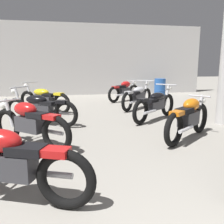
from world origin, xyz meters
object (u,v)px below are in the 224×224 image
at_px(oil_drum, 160,87).
at_px(motorcycle_left_row_3, 40,108).
at_px(motorcycle_left_row_4, 44,98).
at_px(motorcycle_left_row_1, 9,164).
at_px(motorcycle_right_row_2, 189,117).
at_px(motorcycle_right_row_4, 138,96).
at_px(motorcycle_right_row_3, 156,104).
at_px(motorcycle_left_row_2, 30,123).
at_px(motorcycle_right_row_5, 124,90).

bearing_deg(oil_drum, motorcycle_left_row_3, -136.13).
bearing_deg(motorcycle_left_row_4, motorcycle_left_row_1, -89.94).
distance_m(motorcycle_right_row_2, motorcycle_right_row_4, 3.71).
relative_size(motorcycle_left_row_1, motorcycle_right_row_4, 1.14).
relative_size(motorcycle_right_row_3, oil_drum, 2.08).
xyz_separation_m(motorcycle_right_row_2, motorcycle_right_row_3, (0.01, 1.87, -0.01)).
height_order(motorcycle_left_row_2, motorcycle_right_row_5, same).
distance_m(motorcycle_left_row_2, motorcycle_right_row_5, 6.31).
relative_size(motorcycle_left_row_4, motorcycle_right_row_5, 1.03).
distance_m(motorcycle_right_row_2, oil_drum, 7.55).
bearing_deg(motorcycle_left_row_4, motorcycle_left_row_3, -89.19).
distance_m(motorcycle_left_row_1, motorcycle_left_row_4, 5.48).
bearing_deg(motorcycle_right_row_3, oil_drum, 66.19).
xyz_separation_m(motorcycle_left_row_3, motorcycle_right_row_2, (3.13, -1.90, 0.01)).
distance_m(motorcycle_left_row_4, motorcycle_right_row_3, 3.65).
height_order(motorcycle_left_row_3, motorcycle_right_row_3, same).
bearing_deg(motorcycle_left_row_2, motorcycle_left_row_1, -89.49).
xyz_separation_m(motorcycle_left_row_3, motorcycle_right_row_5, (3.19, 3.67, 0.01)).
relative_size(motorcycle_left_row_3, motorcycle_right_row_5, 1.14).
bearing_deg(motorcycle_left_row_4, motorcycle_left_row_2, -90.19).
bearing_deg(motorcycle_right_row_2, motorcycle_left_row_2, 177.20).
height_order(motorcycle_right_row_2, motorcycle_right_row_5, same).
relative_size(motorcycle_left_row_1, motorcycle_left_row_2, 1.20).
bearing_deg(motorcycle_left_row_2, motorcycle_right_row_4, 47.64).
height_order(motorcycle_left_row_4, oil_drum, motorcycle_left_row_4).
distance_m(motorcycle_left_row_1, motorcycle_right_row_2, 3.62).
bearing_deg(motorcycle_right_row_5, motorcycle_left_row_4, -149.74).
xyz_separation_m(motorcycle_left_row_4, motorcycle_right_row_3, (3.17, -1.82, 0.00)).
xyz_separation_m(motorcycle_right_row_3, oil_drum, (2.34, 5.30, -0.03)).
relative_size(motorcycle_right_row_3, motorcycle_right_row_4, 1.09).
bearing_deg(motorcycle_right_row_3, motorcycle_right_row_2, -90.42).
bearing_deg(motorcycle_left_row_3, oil_drum, 43.87).
bearing_deg(motorcycle_right_row_5, motorcycle_right_row_2, -90.65).
relative_size(motorcycle_left_row_4, motorcycle_right_row_2, 1.05).
xyz_separation_m(motorcycle_right_row_5, oil_drum, (2.29, 1.60, -0.03)).
bearing_deg(motorcycle_left_row_3, motorcycle_right_row_4, 29.48).
bearing_deg(motorcycle_left_row_4, motorcycle_right_row_4, 0.37).
bearing_deg(motorcycle_right_row_5, motorcycle_right_row_4, -89.61).
bearing_deg(motorcycle_right_row_2, motorcycle_left_row_1, -150.40).
relative_size(motorcycle_right_row_3, motorcycle_right_row_5, 1.06).
xyz_separation_m(motorcycle_right_row_2, motorcycle_right_row_5, (0.06, 5.57, 0.00)).
relative_size(motorcycle_left_row_1, motorcycle_right_row_3, 1.05).
height_order(motorcycle_right_row_2, motorcycle_right_row_4, motorcycle_right_row_4).
xyz_separation_m(motorcycle_left_row_2, motorcycle_left_row_3, (0.04, 1.75, -0.01)).
bearing_deg(motorcycle_right_row_3, motorcycle_left_row_1, -130.81).
distance_m(motorcycle_left_row_2, motorcycle_left_row_4, 3.54).
height_order(motorcycle_left_row_3, motorcycle_right_row_4, same).
relative_size(motorcycle_left_row_1, motorcycle_right_row_2, 1.14).
relative_size(motorcycle_left_row_2, motorcycle_left_row_3, 0.81).
bearing_deg(motorcycle_right_row_4, oil_drum, 56.65).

